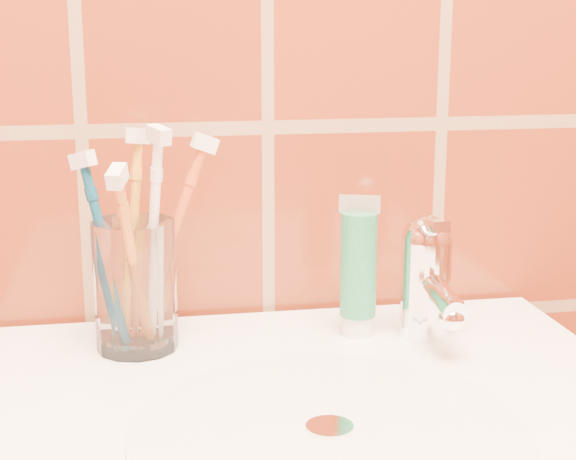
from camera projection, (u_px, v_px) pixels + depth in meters
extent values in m
cylinder|color=silver|center=(330.00, 430.00, 0.65)|extent=(0.30, 0.30, 0.00)
cylinder|color=white|center=(330.00, 428.00, 0.65)|extent=(0.04, 0.04, 0.00)
cylinder|color=white|center=(135.00, 285.00, 0.81)|extent=(0.10, 0.10, 0.12)
cylinder|color=white|center=(357.00, 325.00, 0.85)|extent=(0.03, 0.03, 0.02)
cylinder|color=#1B7347|center=(359.00, 264.00, 0.84)|extent=(0.03, 0.03, 0.10)
cube|color=beige|center=(360.00, 204.00, 0.82)|extent=(0.04, 0.00, 0.02)
cylinder|color=white|center=(425.00, 288.00, 0.84)|extent=(0.05, 0.05, 0.09)
sphere|color=white|center=(427.00, 240.00, 0.83)|extent=(0.05, 0.05, 0.05)
cylinder|color=white|center=(439.00, 293.00, 0.80)|extent=(0.02, 0.09, 0.03)
cube|color=white|center=(432.00, 225.00, 0.82)|extent=(0.02, 0.06, 0.01)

